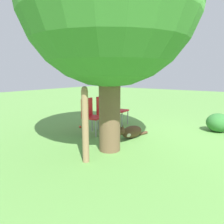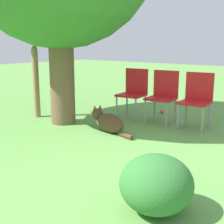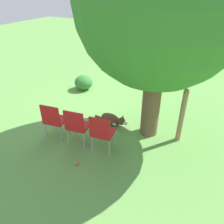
% 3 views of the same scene
% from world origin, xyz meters
% --- Properties ---
extents(ground_plane, '(30.00, 30.00, 0.00)m').
position_xyz_m(ground_plane, '(0.00, 0.00, 0.00)').
color(ground_plane, '#609947').
extents(oak_tree, '(3.17, 3.17, 4.39)m').
position_xyz_m(oak_tree, '(0.49, 1.07, 2.78)').
color(oak_tree, brown).
rests_on(oak_tree, ground_plane).
extents(dog, '(0.41, 0.99, 0.37)m').
position_xyz_m(dog, '(0.57, 0.16, 0.14)').
color(dog, '#513823').
rests_on(dog, ground_plane).
extents(fence_post, '(0.11, 0.11, 1.27)m').
position_xyz_m(fence_post, '(0.47, 1.76, 0.64)').
color(fence_post, '#937551').
rests_on(fence_post, ground_plane).
extents(red_chair_0, '(0.47, 0.49, 0.87)m').
position_xyz_m(red_chair_0, '(1.60, -0.78, 0.50)').
color(red_chair_0, red).
rests_on(red_chair_0, ground_plane).
extents(red_chair_1, '(0.47, 0.49, 0.87)m').
position_xyz_m(red_chair_1, '(1.58, -0.19, 0.50)').
color(red_chair_1, red).
rests_on(red_chair_1, ground_plane).
extents(red_chair_2, '(0.47, 0.49, 0.87)m').
position_xyz_m(red_chair_2, '(1.56, 0.40, 0.50)').
color(red_chair_2, red).
rests_on(red_chair_2, ground_plane).
extents(tennis_ball, '(0.07, 0.07, 0.07)m').
position_xyz_m(tennis_ball, '(2.16, 0.16, 0.03)').
color(tennis_ball, '#E54C33').
rests_on(tennis_ball, ground_plane).
extents(low_shrub, '(0.59, 0.59, 0.47)m').
position_xyz_m(low_shrub, '(-0.94, -1.64, 0.24)').
color(low_shrub, '#337533').
rests_on(low_shrub, ground_plane).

